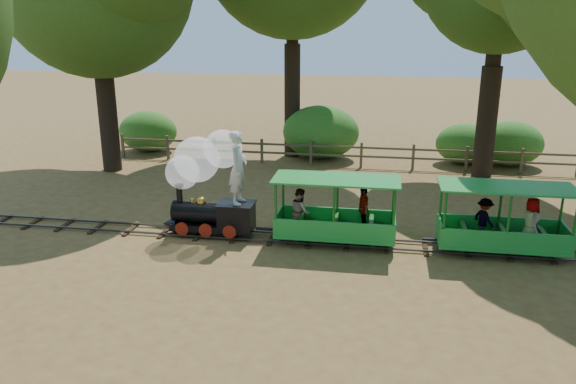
% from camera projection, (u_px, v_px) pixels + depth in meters
% --- Properties ---
extents(ground, '(90.00, 90.00, 0.00)m').
position_uv_depth(ground, '(309.00, 242.00, 14.82)').
color(ground, olive).
rests_on(ground, ground).
extents(track, '(22.00, 1.00, 0.10)m').
position_uv_depth(track, '(309.00, 239.00, 14.80)').
color(track, '#3F3D3A').
rests_on(track, ground).
extents(locomotive, '(2.57, 1.21, 2.96)m').
position_uv_depth(locomotive, '(207.00, 175.00, 14.82)').
color(locomotive, black).
rests_on(locomotive, ground).
extents(carriage_front, '(3.21, 1.31, 1.67)m').
position_uv_depth(carriage_front, '(333.00, 216.00, 14.48)').
color(carriage_front, green).
rests_on(carriage_front, track).
extents(carriage_rear, '(3.21, 1.31, 1.67)m').
position_uv_depth(carriage_rear, '(504.00, 226.00, 13.81)').
color(carriage_rear, green).
rests_on(carriage_rear, track).
extents(fence, '(18.10, 0.10, 1.00)m').
position_uv_depth(fence, '(336.00, 152.00, 22.18)').
color(fence, brown).
rests_on(fence, ground).
extents(shrub_west, '(2.57, 1.98, 1.78)m').
position_uv_depth(shrub_west, '(148.00, 131.00, 24.65)').
color(shrub_west, '#2D6B1E').
rests_on(shrub_west, ground).
extents(shrub_mid_w, '(3.19, 2.46, 2.21)m').
position_uv_depth(shrub_mid_w, '(321.00, 132.00, 23.37)').
color(shrub_mid_w, '#2D6B1E').
rests_on(shrub_mid_w, ground).
extents(shrub_mid_e, '(2.38, 1.83, 1.65)m').
position_uv_depth(shrub_mid_e, '(466.00, 144.00, 22.52)').
color(shrub_mid_e, '#2D6B1E').
rests_on(shrub_mid_e, ground).
extents(shrub_east, '(2.60, 2.00, 1.80)m').
position_uv_depth(shrub_east, '(510.00, 143.00, 22.23)').
color(shrub_east, '#2D6B1E').
rests_on(shrub_east, ground).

